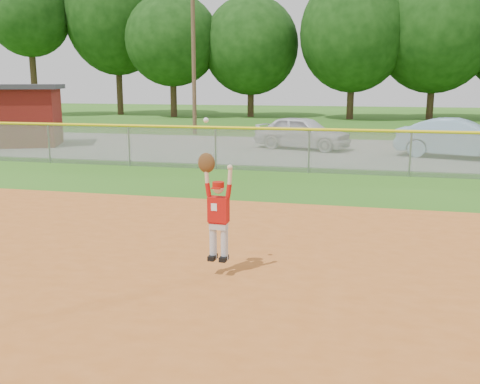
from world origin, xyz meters
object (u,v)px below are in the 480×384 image
car_white_a (302,132)px  car_blue (458,139)px  utility_shed (20,115)px  ballplayer (217,208)px

car_white_a → car_blue: size_ratio=0.92×
utility_shed → car_white_a: bearing=7.6°
car_blue → ballplayer: bearing=176.1°
utility_shed → ballplayer: (14.02, -14.88, -0.36)m
ballplayer → car_blue: bearing=68.6°
utility_shed → ballplayer: 20.45m
car_white_a → ballplayer: ballplayer is taller
car_white_a → car_blue: bearing=-86.3°
car_blue → ballplayer: 16.28m
car_white_a → car_blue: (6.50, -1.52, 0.04)m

